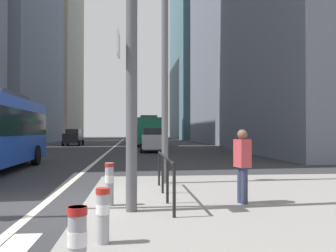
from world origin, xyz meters
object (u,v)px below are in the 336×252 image
(city_bus_red_receding, at_px, (148,130))
(traffic_signal_gantry, at_px, (16,3))
(car_receding_far, at_px, (145,135))
(pedestrian_waiting, at_px, (242,163))
(bollard_front, at_px, (77,244))
(car_receding_near, at_px, (153,140))
(bollard_left, at_px, (103,212))
(street_lamp_post, at_px, (165,12))
(bollard_right, at_px, (109,182))
(car_oncoming_mid, at_px, (73,137))

(city_bus_red_receding, distance_m, traffic_signal_gantry, 35.55)
(car_receding_far, relative_size, pedestrian_waiting, 2.58)
(traffic_signal_gantry, xyz_separation_m, bollard_front, (1.68, -3.48, -3.53))
(car_receding_near, height_order, car_receding_far, same)
(bollard_front, height_order, pedestrian_waiting, pedestrian_waiting)
(bollard_left, bearing_deg, traffic_signal_gantry, 132.14)
(city_bus_red_receding, distance_m, car_receding_near, 12.60)
(car_receding_near, distance_m, street_lamp_post, 19.42)
(pedestrian_waiting, bearing_deg, bollard_right, 179.01)
(bollard_front, distance_m, bollard_right, 4.09)
(car_receding_far, distance_m, traffic_signal_gantry, 53.86)
(car_oncoming_mid, height_order, car_receding_near, same)
(bollard_left, relative_size, pedestrian_waiting, 0.48)
(bollard_front, bearing_deg, pedestrian_waiting, 54.44)
(city_bus_red_receding, bearing_deg, bollard_right, -93.55)
(car_oncoming_mid, height_order, bollard_left, car_oncoming_mid)
(car_receding_far, bearing_deg, bollard_right, -92.56)
(car_receding_far, bearing_deg, bollard_front, -92.43)
(bollard_right, bearing_deg, city_bus_red_receding, 86.45)
(street_lamp_post, relative_size, bollard_left, 10.44)
(street_lamp_post, bearing_deg, bollard_right, -114.60)
(city_bus_red_receding, relative_size, bollard_front, 14.03)
(city_bus_red_receding, bearing_deg, pedestrian_waiting, -88.86)
(street_lamp_post, relative_size, bollard_right, 9.00)
(bollard_left, bearing_deg, car_oncoming_mid, 99.69)
(traffic_signal_gantry, relative_size, bollard_front, 8.00)
(pedestrian_waiting, bearing_deg, car_receding_near, 91.96)
(bollard_right, bearing_deg, traffic_signal_gantry, -160.47)
(car_receding_far, height_order, bollard_left, car_receding_far)
(car_receding_near, distance_m, bollard_front, 26.25)
(car_oncoming_mid, xyz_separation_m, street_lamp_post, (7.97, -32.94, 4.29))
(car_receding_near, bearing_deg, bollard_right, -95.39)
(city_bus_red_receding, relative_size, bollard_right, 12.88)
(city_bus_red_receding, xyz_separation_m, car_receding_far, (0.22, 18.35, -0.85))
(car_oncoming_mid, xyz_separation_m, bollard_right, (6.53, -36.09, -0.35))
(car_receding_far, distance_m, bollard_left, 55.66)
(bollard_left, bearing_deg, bollard_right, 91.72)
(city_bus_red_receding, bearing_deg, street_lamp_post, -91.29)
(bollard_front, xyz_separation_m, bollard_right, (0.05, 4.09, 0.04))
(bollard_front, bearing_deg, car_oncoming_mid, 99.16)
(bollard_right, height_order, pedestrian_waiting, pedestrian_waiting)
(car_receding_near, height_order, bollard_left, car_receding_near)
(street_lamp_post, bearing_deg, city_bus_red_receding, 88.71)
(bollard_front, distance_m, bollard_left, 1.49)
(street_lamp_post, bearing_deg, bollard_front, -101.62)
(bollard_front, bearing_deg, car_receding_far, 87.57)
(car_oncoming_mid, bearing_deg, bollard_left, -80.31)
(pedestrian_waiting, bearing_deg, car_oncoming_mid, 104.53)
(city_bus_red_receding, distance_m, bollard_right, 34.74)
(car_oncoming_mid, distance_m, street_lamp_post, 34.16)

